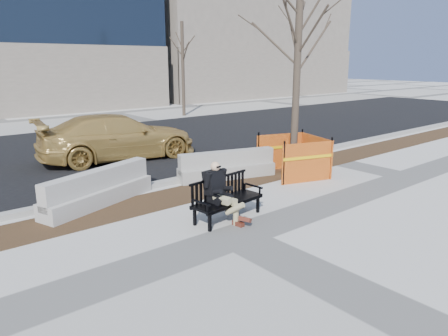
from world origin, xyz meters
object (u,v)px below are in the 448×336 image
(seated_man, at_px, (219,221))
(sedan, at_px, (120,159))
(bench, at_px, (228,219))
(tree_fence, at_px, (293,175))
(jersey_barrier_left, at_px, (100,205))
(jersey_barrier_right, at_px, (227,178))

(seated_man, distance_m, sedan, 6.28)
(bench, relative_size, sedan, 0.32)
(bench, relative_size, tree_fence, 0.28)
(bench, distance_m, tree_fence, 3.74)
(jersey_barrier_left, bearing_deg, sedan, 39.34)
(seated_man, distance_m, jersey_barrier_right, 3.08)
(jersey_barrier_right, bearing_deg, bench, -113.37)
(bench, height_order, seated_man, seated_man)
(jersey_barrier_left, height_order, jersey_barrier_right, jersey_barrier_left)
(sedan, bearing_deg, bench, -177.85)
(sedan, relative_size, jersey_barrier_right, 1.87)
(seated_man, relative_size, jersey_barrier_left, 0.43)
(bench, height_order, tree_fence, tree_fence)
(tree_fence, xyz_separation_m, sedan, (-2.81, 4.87, 0.00))
(seated_man, height_order, sedan, sedan)
(bench, distance_m, sedan, 6.27)
(jersey_barrier_left, bearing_deg, seated_man, -78.91)
(bench, xyz_separation_m, tree_fence, (3.48, 1.37, 0.00))
(seated_man, xyz_separation_m, sedan, (0.88, 6.22, 0.00))
(bench, xyz_separation_m, sedan, (0.67, 6.24, 0.00))
(tree_fence, distance_m, sedan, 5.62)
(jersey_barrier_left, relative_size, jersey_barrier_right, 1.05)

